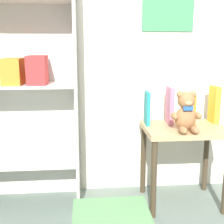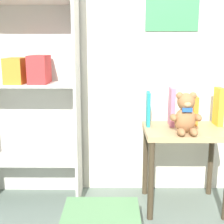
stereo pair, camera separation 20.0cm
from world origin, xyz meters
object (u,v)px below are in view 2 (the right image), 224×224
bookshelf_side (30,70)px  book_standing_teal (148,109)px  teddy_bear (186,115)px  book_standing_pink (172,107)px  book_standing_orange (194,111)px  display_table (185,143)px  book_standing_yellow (219,106)px

bookshelf_side → book_standing_teal: bearing=-3.8°
teddy_bear → book_standing_pink: same height
bookshelf_side → teddy_bear: bearing=-13.4°
book_standing_teal → teddy_bear: bearing=-39.4°
book_standing_teal → book_standing_orange: book_standing_teal is taller
display_table → book_standing_orange: book_standing_orange is taller
bookshelf_side → book_standing_yellow: 1.33m
book_standing_pink → display_table: bearing=-46.1°
book_standing_teal → book_standing_pink: size_ratio=0.89×
teddy_bear → book_standing_orange: teddy_bear is taller
teddy_bear → book_standing_orange: 0.24m
bookshelf_side → book_standing_yellow: size_ratio=6.46×
book_standing_teal → book_standing_pink: bearing=3.8°
bookshelf_side → book_standing_orange: size_ratio=8.52×
bookshelf_side → book_standing_orange: bookshelf_side is taller
display_table → book_standing_yellow: book_standing_yellow is taller
display_table → book_standing_orange: 0.24m
display_table → teddy_bear: teddy_bear is taller
bookshelf_side → display_table: bearing=-7.6°
book_standing_orange → book_standing_yellow: bearing=-2.5°
teddy_bear → book_standing_teal: 0.29m
display_table → teddy_bear: bearing=-104.5°
bookshelf_side → book_standing_orange: (1.14, -0.04, -0.28)m
book_standing_pink → book_standing_yellow: size_ratio=1.00×
display_table → book_standing_pink: 0.26m
teddy_bear → book_standing_pink: (-0.05, 0.20, 0.01)m
display_table → book_standing_pink: bearing=131.9°
bookshelf_side → book_standing_pink: bookshelf_side is taller
book_standing_teal → book_standing_yellow: 0.49m
book_standing_pink → book_standing_yellow: bearing=2.6°
book_standing_pink → book_standing_yellow: (0.32, 0.00, 0.00)m
bookshelf_side → book_standing_orange: bearing=-1.8°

